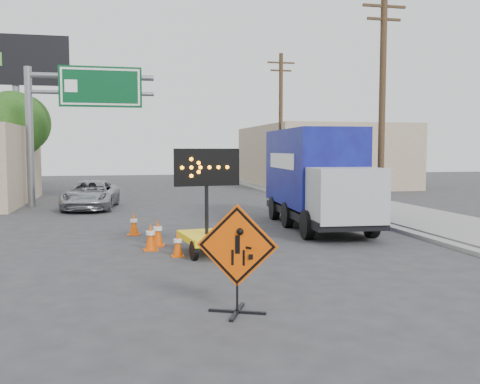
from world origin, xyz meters
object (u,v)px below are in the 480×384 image
object	(u,v)px
pickup_truck	(91,195)
box_truck	(316,183)
construction_sign	(237,256)
arrow_board	(207,230)

from	to	relation	value
pickup_truck	box_truck	xyz separation A→B (m)	(8.33, -7.81, 0.94)
pickup_truck	box_truck	distance (m)	11.46
construction_sign	arrow_board	distance (m)	5.32
pickup_truck	box_truck	bearing A→B (deg)	-37.25
construction_sign	box_truck	size ratio (longest dim) A/B	0.25
construction_sign	arrow_board	xyz separation A→B (m)	(0.29, 5.30, -0.36)
box_truck	pickup_truck	bearing A→B (deg)	140.39
pickup_truck	construction_sign	bearing A→B (deg)	-72.91
arrow_board	box_truck	distance (m)	6.28
arrow_board	pickup_truck	bearing A→B (deg)	99.26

